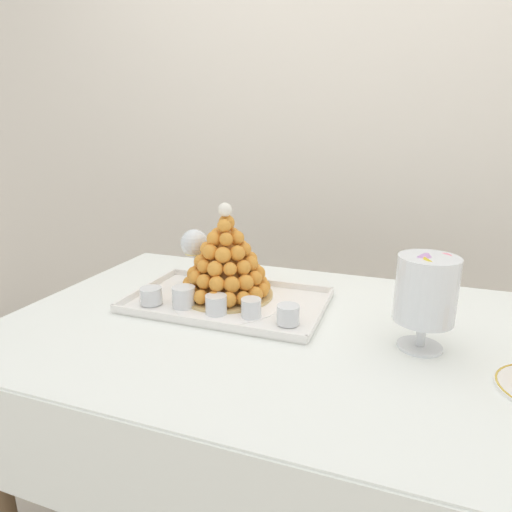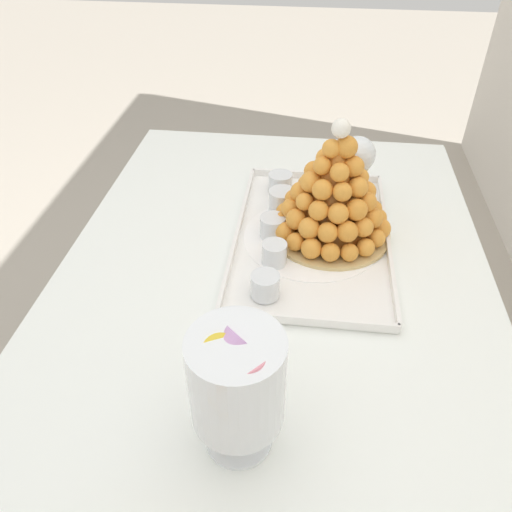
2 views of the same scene
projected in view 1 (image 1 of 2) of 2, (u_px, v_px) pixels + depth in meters
name	position (u px, v px, depth m)	size (l,w,h in m)	color
backdrop_wall	(355.00, 133.00, 1.90)	(4.80, 0.10, 2.50)	silver
buffet_table	(288.00, 359.00, 1.10)	(1.43, 0.90, 0.80)	brown
serving_tray	(228.00, 302.00, 1.20)	(0.53, 0.34, 0.02)	white
croquembouche	(226.00, 262.00, 1.21)	(0.27, 0.27, 0.27)	tan
dessert_cup_left	(151.00, 296.00, 1.18)	(0.06, 0.06, 0.05)	silver
dessert_cup_mid_left	(184.00, 297.00, 1.16)	(0.06, 0.06, 0.06)	silver
dessert_cup_centre	(216.00, 305.00, 1.11)	(0.06, 0.06, 0.05)	silver
dessert_cup_mid_right	(251.00, 308.00, 1.09)	(0.05, 0.05, 0.05)	silver
dessert_cup_right	(286.00, 315.00, 1.05)	(0.06, 0.06, 0.05)	silver
macaron_goblet	(426.00, 291.00, 0.92)	(0.13, 0.13, 0.23)	white
wine_glass	(195.00, 245.00, 1.29)	(0.08, 0.08, 0.18)	silver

